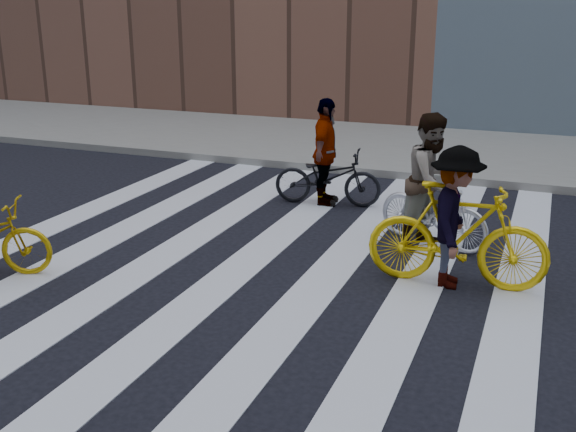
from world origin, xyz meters
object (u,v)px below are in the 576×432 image
Objects in this scene: bike_yellow_right at (458,236)px; rider_rear at (325,152)px; bike_silver_mid at (433,210)px; rider_right at (455,218)px; bike_dark_rear at (328,177)px; rider_mid at (432,181)px.

rider_rear is (-2.49, 2.62, 0.25)m from bike_yellow_right.
bike_silver_mid is 1.01× the size of rider_right.
rider_rear reaches higher than bike_dark_rear.
rider_mid reaches higher than bike_yellow_right.
rider_rear is (-0.05, 0.00, 0.41)m from bike_dark_rear.
rider_rear is at bearing 82.39° from bike_dark_rear.
bike_silver_mid is 0.81× the size of bike_yellow_right.
bike_silver_mid is 0.41m from rider_mid.
bike_dark_rear is at bearing 77.48° from rider_mid.
bike_yellow_right is 1.17× the size of bike_dark_rear.
rider_right reaches higher than bike_dark_rear.
rider_rear is at bearing 78.86° from bike_silver_mid.
bike_yellow_right is at bearing -144.67° from bike_dark_rear.
rider_mid is at bearing 19.11° from bike_yellow_right.
bike_dark_rear is 1.06× the size of rider_right.
bike_yellow_right is 1.18× the size of rider_rear.
bike_yellow_right is at bearing -135.88° from bike_silver_mid.
bike_silver_mid is at bearing 15.20° from rider_right.
rider_right is (-0.05, -0.00, 0.21)m from bike_yellow_right.
bike_yellow_right is 1.13× the size of rider_mid.
bike_silver_mid is 0.96× the size of rider_rear.
rider_rear is at bearing 78.18° from rider_mid.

